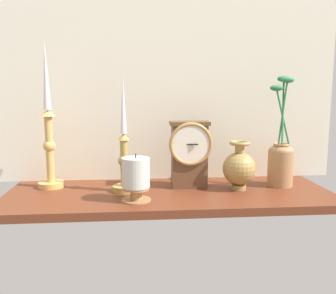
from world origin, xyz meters
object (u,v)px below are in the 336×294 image
at_px(candlestick_tall_center, 49,135).
at_px(brass_vase_jar, 281,158).
at_px(candlestick_tall_left, 124,157).
at_px(pillar_candle_front, 136,177).
at_px(brass_vase_bulbous, 239,168).
at_px(mantel_clock, 190,152).

distance_m(candlestick_tall_center, brass_vase_jar, 0.75).
height_order(candlestick_tall_center, brass_vase_jar, candlestick_tall_center).
distance_m(candlestick_tall_left, pillar_candle_front, 0.12).
bearing_deg(brass_vase_bulbous, pillar_candle_front, -164.12).
distance_m(mantel_clock, brass_vase_jar, 0.30).
relative_size(candlestick_tall_left, candlestick_tall_center, 0.78).
distance_m(brass_vase_bulbous, brass_vase_jar, 0.15).
xyz_separation_m(brass_vase_bulbous, brass_vase_jar, (0.15, 0.03, 0.02)).
xyz_separation_m(candlestick_tall_center, brass_vase_jar, (0.74, -0.04, -0.08)).
height_order(mantel_clock, candlestick_tall_center, candlestick_tall_center).
bearing_deg(pillar_candle_front, candlestick_tall_center, 148.12).
xyz_separation_m(mantel_clock, pillar_candle_front, (-0.17, -0.13, -0.05)).
relative_size(mantel_clock, pillar_candle_front, 1.58).
bearing_deg(pillar_candle_front, brass_vase_jar, 15.01).
bearing_deg(brass_vase_jar, brass_vase_bulbous, -166.91).
height_order(brass_vase_bulbous, pillar_candle_front, brass_vase_bulbous).
distance_m(candlestick_tall_left, brass_vase_bulbous, 0.36).
relative_size(candlestick_tall_center, brass_vase_jar, 1.31).
relative_size(candlestick_tall_center, brass_vase_bulbous, 3.04).
xyz_separation_m(candlestick_tall_left, brass_vase_bulbous, (0.36, -0.01, -0.04)).
relative_size(candlestick_tall_center, pillar_candle_front, 3.45).
bearing_deg(pillar_candle_front, mantel_clock, 37.47).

